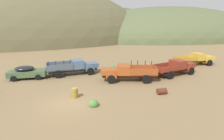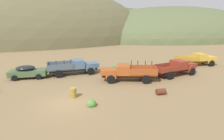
{
  "view_description": "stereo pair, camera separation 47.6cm",
  "coord_description": "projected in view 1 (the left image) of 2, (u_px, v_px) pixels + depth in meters",
  "views": [
    {
      "loc": [
        -1.29,
        -14.49,
        6.51
      ],
      "look_at": [
        5.71,
        5.52,
        1.05
      ],
      "focal_mm": 29.27,
      "sensor_mm": 36.0,
      "label": 1
    },
    {
      "loc": [
        -0.84,
        -14.65,
        6.51
      ],
      "look_at": [
        5.71,
        5.52,
        1.05
      ],
      "focal_mm": 29.27,
      "sensor_mm": 36.0,
      "label": 2
    }
  ],
  "objects": [
    {
      "name": "ground_plane",
      "position": [
        70.0,
        103.0,
        15.29
      ],
      "size": [
        300.0,
        300.0,
        0.0
      ],
      "primitive_type": "plane",
      "color": "olive"
    },
    {
      "name": "hill_center",
      "position": [
        22.0,
        41.0,
        66.6
      ],
      "size": [
        94.73,
        54.85,
        42.11
      ],
      "primitive_type": "ellipsoid",
      "color": "brown",
      "rests_on": "ground"
    },
    {
      "name": "hill_distant",
      "position": [
        97.0,
        36.0,
        92.19
      ],
      "size": [
        99.05,
        72.71,
        28.36
      ],
      "primitive_type": "ellipsoid",
      "color": "#4C5633",
      "rests_on": "ground"
    },
    {
      "name": "hill_far_left",
      "position": [
        171.0,
        37.0,
        85.44
      ],
      "size": [
        94.05,
        58.24,
        27.31
      ],
      "primitive_type": "ellipsoid",
      "color": "#56603D",
      "rests_on": "ground"
    },
    {
      "name": "car_weathered_green",
      "position": [
        28.0,
        72.0,
        21.91
      ],
      "size": [
        4.64,
        2.38,
        1.57
      ],
      "rotation": [
        0.0,
        0.0,
        -0.11
      ],
      "color": "#47603D",
      "rests_on": "ground"
    },
    {
      "name": "truck_chalk_blue",
      "position": [
        77.0,
        67.0,
        23.79
      ],
      "size": [
        6.6,
        2.61,
        2.16
      ],
      "rotation": [
        0.0,
        0.0,
        0.03
      ],
      "color": "#262D39",
      "rests_on": "ground"
    },
    {
      "name": "truck_oxide_orange",
      "position": [
        124.0,
        72.0,
        21.07
      ],
      "size": [
        6.64,
        4.02,
        2.16
      ],
      "rotation": [
        0.0,
        0.0,
        2.81
      ],
      "color": "#51220D",
      "rests_on": "ground"
    },
    {
      "name": "truck_rust_red",
      "position": [
        177.0,
        67.0,
        23.63
      ],
      "size": [
        6.47,
        3.22,
        1.89
      ],
      "rotation": [
        0.0,
        0.0,
        0.18
      ],
      "color": "#42140D",
      "rests_on": "ground"
    },
    {
      "name": "truck_faded_yellow",
      "position": [
        197.0,
        59.0,
        29.03
      ],
      "size": [
        6.61,
        2.91,
        1.89
      ],
      "rotation": [
        0.0,
        0.0,
        -0.12
      ],
      "color": "brown",
      "rests_on": "ground"
    },
    {
      "name": "oil_drum_foreground",
      "position": [
        75.0,
        93.0,
        16.31
      ],
      "size": [
        0.6,
        0.6,
        0.91
      ],
      "color": "olive",
      "rests_on": "ground"
    },
    {
      "name": "oil_drum_tipped",
      "position": [
        162.0,
        91.0,
        17.18
      ],
      "size": [
        0.92,
        0.66,
        0.58
      ],
      "color": "#5B2819",
      "rests_on": "ground"
    },
    {
      "name": "bush_front_left",
      "position": [
        94.0,
        104.0,
        14.71
      ],
      "size": [
        0.79,
        0.71,
        0.69
      ],
      "color": "#4C8438",
      "rests_on": "ground"
    },
    {
      "name": "bush_back_edge",
      "position": [
        112.0,
        71.0,
        24.5
      ],
      "size": [
        1.46,
        1.12,
        1.24
      ],
      "color": "#3D702D",
      "rests_on": "ground"
    }
  ]
}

